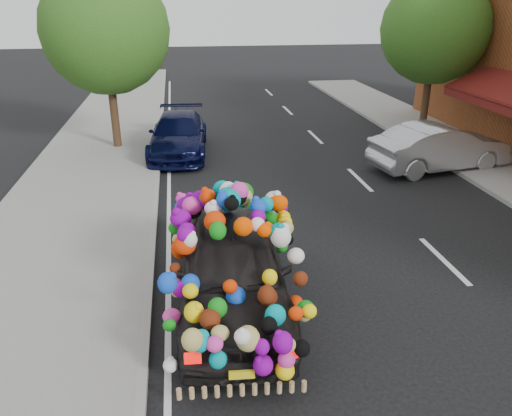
{
  "coord_description": "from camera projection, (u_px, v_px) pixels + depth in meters",
  "views": [
    {
      "loc": [
        -1.64,
        -8.31,
        4.99
      ],
      "look_at": [
        -0.26,
        0.33,
        1.29
      ],
      "focal_mm": 35.0,
      "sensor_mm": 36.0,
      "label": 1
    }
  ],
  "objects": [
    {
      "name": "tree_far_b",
      "position": [
        435.0,
        30.0,
        18.48
      ],
      "size": [
        4.0,
        4.0,
        5.9
      ],
      "color": "#332114",
      "rests_on": "ground"
    },
    {
      "name": "tree_near_sidewalk",
      "position": [
        105.0,
        30.0,
        16.27
      ],
      "size": [
        4.2,
        4.2,
        6.13
      ],
      "color": "#332114",
      "rests_on": "ground"
    },
    {
      "name": "sidewalk",
      "position": [
        41.0,
        291.0,
        9.1
      ],
      "size": [
        4.0,
        60.0,
        0.12
      ],
      "primitive_type": "cube",
      "color": "gray",
      "rests_on": "ground"
    },
    {
      "name": "lane_markings",
      "position": [
        444.0,
        260.0,
        10.26
      ],
      "size": [
        6.0,
        50.0,
        0.01
      ],
      "primitive_type": null,
      "color": "silver",
      "rests_on": "ground"
    },
    {
      "name": "ground",
      "position": [
        272.0,
        275.0,
        9.74
      ],
      "size": [
        100.0,
        100.0,
        0.0
      ],
      "primitive_type": "plane",
      "color": "black",
      "rests_on": "ground"
    },
    {
      "name": "silver_hatchback",
      "position": [
        440.0,
        147.0,
        15.43
      ],
      "size": [
        4.55,
        2.23,
        1.43
      ],
      "primitive_type": "imported",
      "rotation": [
        0.0,
        0.0,
        1.74
      ],
      "color": "#AAADB2",
      "rests_on": "ground"
    },
    {
      "name": "kerb",
      "position": [
        149.0,
        282.0,
        9.38
      ],
      "size": [
        0.15,
        60.0,
        0.13
      ],
      "primitive_type": "cube",
      "color": "gray",
      "rests_on": "ground"
    },
    {
      "name": "plush_art_car",
      "position": [
        233.0,
        249.0,
        8.32
      ],
      "size": [
        2.51,
        4.87,
        2.19
      ],
      "rotation": [
        0.0,
        0.0,
        -0.07
      ],
      "color": "black",
      "rests_on": "ground"
    },
    {
      "name": "navy_sedan",
      "position": [
        178.0,
        135.0,
        17.05
      ],
      "size": [
        2.24,
        4.74,
        1.34
      ],
      "primitive_type": "imported",
      "rotation": [
        0.0,
        0.0,
        -0.08
      ],
      "color": "black",
      "rests_on": "ground"
    }
  ]
}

